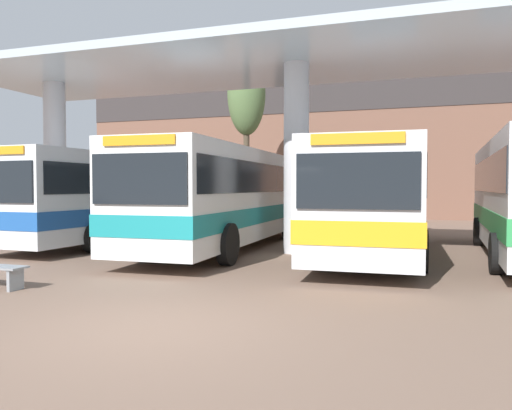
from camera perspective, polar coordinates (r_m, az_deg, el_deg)
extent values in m
plane|color=#755B4C|center=(7.48, -11.86, -13.61)|extent=(100.00, 100.00, 0.00)
cube|color=brown|center=(32.89, 12.17, 6.45)|extent=(40.00, 0.50, 9.11)
cube|color=#332D2D|center=(33.34, 12.21, 12.40)|extent=(40.00, 0.58, 2.19)
cylinder|color=silver|center=(19.42, -21.97, 4.45)|extent=(0.77, 0.77, 5.75)
cylinder|color=silver|center=(15.23, 4.63, 5.29)|extent=(0.77, 0.77, 5.75)
cube|color=#A8B7C1|center=(15.69, 4.66, 16.27)|extent=(22.86, 6.55, 0.24)
cube|color=silver|center=(19.69, -14.17, 1.17)|extent=(2.98, 12.07, 2.82)
cube|color=black|center=(19.69, -14.18, 2.73)|extent=(3.01, 11.59, 0.90)
cube|color=#1E519E|center=(19.71, -14.15, -0.68)|extent=(3.02, 12.11, 0.51)
cylinder|color=black|center=(17.72, -24.43, -3.07)|extent=(0.32, 0.98, 0.97)
cylinder|color=black|center=(16.03, -17.99, -3.51)|extent=(0.32, 0.98, 0.97)
cylinder|color=black|center=(23.18, -12.07, -1.75)|extent=(0.32, 0.98, 0.97)
cylinder|color=black|center=(21.92, -6.47, -1.94)|extent=(0.32, 0.98, 0.97)
cube|color=white|center=(16.56, -3.11, 1.22)|extent=(2.87, 11.63, 2.83)
cube|color=black|center=(16.57, -3.11, 3.08)|extent=(2.90, 11.17, 0.91)
cube|color=teal|center=(16.59, -3.11, -0.98)|extent=(2.91, 11.67, 0.51)
cube|color=black|center=(11.28, -13.26, 2.92)|extent=(2.34, 0.13, 1.13)
cube|color=orange|center=(11.32, -13.30, 7.23)|extent=(1.78, 0.10, 0.22)
cylinder|color=black|center=(13.92, -13.12, -4.04)|extent=(0.31, 1.10, 1.09)
cylinder|color=black|center=(12.85, -3.24, -4.50)|extent=(0.31, 1.10, 1.09)
cylinder|color=black|center=(20.04, -3.41, -2.14)|extent=(0.31, 1.10, 1.09)
cylinder|color=black|center=(19.31, 3.68, -2.30)|extent=(0.31, 1.10, 1.09)
cube|color=silver|center=(16.05, 13.39, 0.95)|extent=(3.01, 12.26, 2.77)
cube|color=black|center=(16.04, 13.41, 2.83)|extent=(3.03, 11.78, 0.89)
cube|color=orange|center=(16.07, 13.37, -1.27)|extent=(3.05, 12.31, 0.50)
cube|color=black|center=(9.94, 11.42, 2.70)|extent=(2.39, 0.14, 1.11)
cube|color=orange|center=(9.98, 11.45, 7.46)|extent=(1.82, 0.11, 0.22)
cylinder|color=black|center=(12.53, 6.39, -4.83)|extent=(0.31, 1.04, 1.03)
cylinder|color=black|center=(12.34, 18.40, -5.03)|extent=(0.31, 1.04, 1.03)
cylinder|color=black|center=(19.55, 10.11, -2.37)|extent=(0.31, 1.04, 1.03)
cylinder|color=black|center=(19.43, 17.75, -2.46)|extent=(0.31, 1.04, 1.03)
cylinder|color=black|center=(12.82, 25.79, -5.01)|extent=(0.31, 0.97, 0.96)
cylinder|color=black|center=(18.82, 24.06, -2.78)|extent=(0.31, 0.97, 0.96)
cube|color=gray|center=(10.88, -25.79, -7.69)|extent=(0.07, 0.37, 0.42)
cylinder|color=#473A2B|center=(28.42, -1.09, 4.07)|extent=(0.34, 0.34, 6.01)
ellipsoid|color=#516B3D|center=(28.90, -1.10, 12.64)|extent=(2.16, 2.16, 4.75)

